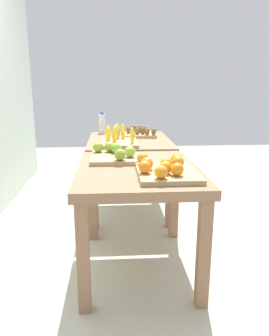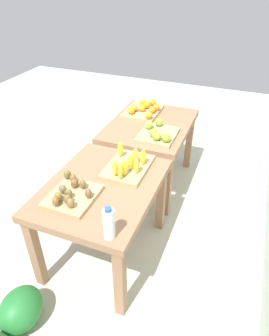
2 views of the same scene
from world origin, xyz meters
name	(u,v)px [view 1 (image 1 of 2)]	position (x,y,z in m)	size (l,w,h in m)	color
ground_plane	(133,232)	(0.00, 0.00, 0.00)	(8.00, 8.00, 0.00)	beige
display_table_left	(138,183)	(-0.56, 0.00, 0.63)	(1.04, 0.80, 0.73)	#92684B
display_table_right	(129,150)	(0.56, 0.00, 0.63)	(1.04, 0.80, 0.73)	#92684B
orange_bin	(165,169)	(-0.77, -0.15, 0.77)	(0.45, 0.37, 0.11)	tan
apple_bin	(114,154)	(-0.31, 0.15, 0.77)	(0.40, 0.34, 0.11)	tan
banana_crate	(119,139)	(0.31, 0.11, 0.78)	(0.44, 0.32, 0.17)	tan
kiwi_bin	(140,133)	(0.77, -0.13, 0.77)	(0.37, 0.33, 0.10)	tan
water_bottle	(102,123)	(1.00, 0.28, 0.84)	(0.07, 0.07, 0.23)	silver
watermelon_pile	(145,172)	(1.50, -0.25, 0.14)	(0.69, 0.42, 0.28)	#306C2E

